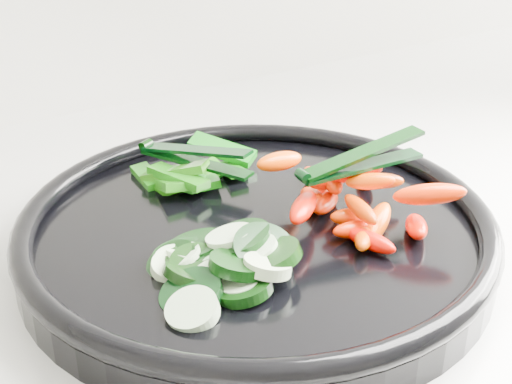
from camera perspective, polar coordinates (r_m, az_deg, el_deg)
veggie_tray at (r=0.56m, az=0.00°, el=-3.14°), size 0.49×0.49×0.04m
cucumber_pile at (r=0.50m, az=-3.21°, el=-5.65°), size 0.13×0.12×0.04m
carrot_pile at (r=0.57m, az=7.69°, el=-0.53°), size 0.14×0.16×0.05m
pepper_pile at (r=0.63m, az=-5.30°, el=1.48°), size 0.11×0.09×0.04m
tong_carrot at (r=0.56m, az=8.22°, el=2.51°), size 0.11×0.02×0.02m
tong_pepper at (r=0.62m, az=-5.14°, el=2.93°), size 0.06×0.11×0.02m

